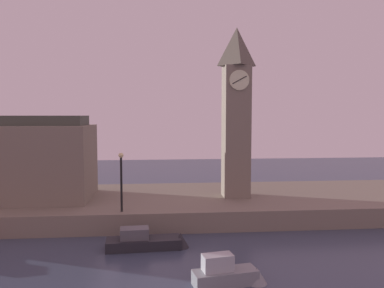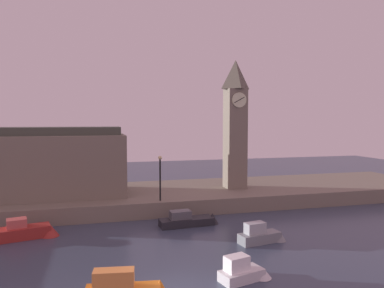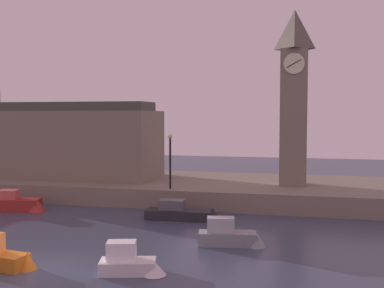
# 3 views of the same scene
# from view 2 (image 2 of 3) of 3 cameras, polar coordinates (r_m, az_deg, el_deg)

# --- Properties ---
(far_embankment) EXTENTS (70.00, 12.00, 1.50)m
(far_embankment) POSITION_cam_2_polar(r_m,az_deg,el_deg) (39.34, -8.90, -8.44)
(far_embankment) COLOR slate
(far_embankment) RESTS_ON ground
(clock_tower) EXTENTS (2.34, 2.38, 14.12)m
(clock_tower) POSITION_cam_2_polar(r_m,az_deg,el_deg) (40.28, 6.84, 3.43)
(clock_tower) COLOR slate
(clock_tower) RESTS_ON far_embankment
(parliament_hall) EXTENTS (17.85, 6.58, 9.82)m
(parliament_hall) POSITION_cam_2_polar(r_m,az_deg,el_deg) (38.82, -24.29, -2.77)
(parliament_hall) COLOR slate
(parliament_hall) RESTS_ON far_embankment
(streetlamp) EXTENTS (0.36, 0.36, 4.24)m
(streetlamp) POSITION_cam_2_polar(r_m,az_deg,el_deg) (33.96, -5.06, -4.58)
(streetlamp) COLOR black
(streetlamp) RESTS_ON far_embankment
(boat_cruiser_grey) EXTENTS (3.87, 1.68, 1.54)m
(boat_cruiser_grey) POSITION_cam_2_polar(r_m,az_deg,el_deg) (28.05, 11.05, -13.95)
(boat_cruiser_grey) COLOR gray
(boat_cruiser_grey) RESTS_ON ground
(boat_dinghy_red) EXTENTS (4.78, 2.37, 1.55)m
(boat_dinghy_red) POSITION_cam_2_polar(r_m,az_deg,el_deg) (31.19, -24.37, -12.38)
(boat_dinghy_red) COLOR maroon
(boat_dinghy_red) RESTS_ON ground
(boat_barge_dark) EXTENTS (5.41, 1.78, 1.56)m
(boat_barge_dark) POSITION_cam_2_polar(r_m,az_deg,el_deg) (31.79, 0.08, -11.93)
(boat_barge_dark) COLOR #232328
(boat_barge_dark) RESTS_ON ground
(boat_ferry_white) EXTENTS (3.31, 1.82, 1.45)m
(boat_ferry_white) POSITION_cam_2_polar(r_m,az_deg,el_deg) (21.86, 8.33, -19.29)
(boat_ferry_white) COLOR silver
(boat_ferry_white) RESTS_ON ground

